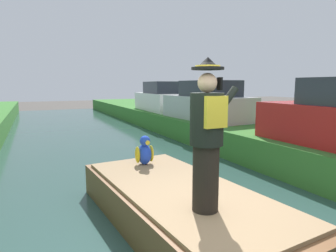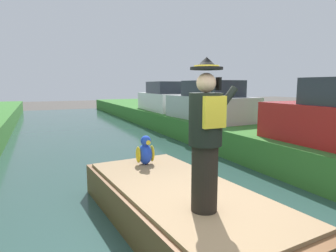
# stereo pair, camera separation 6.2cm
# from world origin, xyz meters

# --- Properties ---
(boat) EXTENTS (2.15, 4.34, 0.61)m
(boat) POSITION_xyz_m (0.00, 1.02, 0.40)
(boat) COLOR brown
(boat) RESTS_ON canal_water
(person_pirate) EXTENTS (0.61, 0.42, 1.85)m
(person_pirate) POSITION_xyz_m (-0.09, 0.15, 1.64)
(person_pirate) COLOR black
(person_pirate) RESTS_ON boat
(parrot_plush) EXTENTS (0.36, 0.35, 0.57)m
(parrot_plush) POSITION_xyz_m (-0.04, 2.42, 0.95)
(parrot_plush) COLOR blue
(parrot_plush) RESTS_ON boat
(parked_car_silver) EXTENTS (1.99, 4.11, 1.50)m
(parked_car_silver) POSITION_xyz_m (4.22, 6.88, 1.53)
(parked_car_silver) COLOR #B7B7BC
(parked_car_silver) RESTS_ON grass_bank_far
(parked_car_white) EXTENTS (1.85, 4.06, 1.50)m
(parked_car_white) POSITION_xyz_m (4.22, 11.30, 1.53)
(parked_car_white) COLOR white
(parked_car_white) RESTS_ON grass_bank_far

